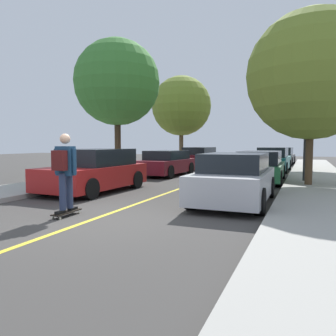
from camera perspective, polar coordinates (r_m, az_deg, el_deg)
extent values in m
plane|color=#3D3A38|center=(7.41, -12.73, -8.67)|extent=(80.00, 80.00, 0.00)
cube|color=gold|center=(10.85, -0.31, -4.44)|extent=(0.12, 39.20, 0.01)
cube|color=maroon|center=(11.46, -12.77, -1.39)|extent=(1.98, 4.15, 0.71)
cube|color=black|center=(11.60, -12.15, 1.86)|extent=(1.72, 2.48, 0.57)
cylinder|color=black|center=(9.89, -13.38, -3.55)|extent=(0.24, 0.65, 0.64)
cylinder|color=black|center=(11.05, -20.65, -2.90)|extent=(0.24, 0.65, 0.64)
cylinder|color=black|center=(12.12, -5.56, -2.03)|extent=(0.24, 0.65, 0.64)
cylinder|color=black|center=(13.09, -12.28, -1.64)|extent=(0.24, 0.65, 0.64)
cube|color=maroon|center=(16.88, -0.40, 0.39)|extent=(1.95, 4.12, 0.65)
cube|color=black|center=(17.00, -0.17, 2.29)|extent=(1.67, 2.55, 0.46)
cylinder|color=black|center=(15.35, 0.28, -0.69)|extent=(0.24, 0.65, 0.64)
cylinder|color=black|center=(16.12, -5.11, -0.47)|extent=(0.24, 0.65, 0.64)
cylinder|color=black|center=(17.78, 3.87, -0.02)|extent=(0.24, 0.65, 0.64)
cylinder|color=black|center=(18.45, -0.97, 0.14)|extent=(0.24, 0.65, 0.64)
cube|color=maroon|center=(22.15, 5.36, 1.42)|extent=(1.84, 4.35, 0.75)
cube|color=black|center=(22.28, 5.51, 3.01)|extent=(1.60, 2.73, 0.48)
cylinder|color=black|center=(20.52, 6.23, 0.54)|extent=(0.23, 0.64, 0.64)
cylinder|color=black|center=(21.07, 1.97, 0.66)|extent=(0.23, 0.64, 0.64)
cylinder|color=black|center=(23.31, 8.42, 0.96)|extent=(0.23, 0.64, 0.64)
cylinder|color=black|center=(23.80, 4.60, 1.06)|extent=(0.23, 0.64, 0.64)
cube|color=#B7B7BC|center=(9.22, 11.55, -2.73)|extent=(1.84, 4.08, 0.71)
cube|color=black|center=(9.18, 11.61, 1.00)|extent=(1.60, 2.39, 0.49)
cylinder|color=black|center=(10.71, 8.46, -2.89)|extent=(0.23, 0.64, 0.64)
cylinder|color=black|center=(10.45, 17.37, -3.21)|extent=(0.23, 0.64, 0.64)
cylinder|color=black|center=(8.18, 4.04, -5.07)|extent=(0.23, 0.64, 0.64)
cylinder|color=black|center=(7.83, 15.75, -5.63)|extent=(0.23, 0.64, 0.64)
cube|color=#1E5B33|center=(14.74, 15.85, -0.41)|extent=(1.91, 4.52, 0.61)
cube|color=black|center=(14.46, 15.80, 1.79)|extent=(1.66, 2.97, 0.54)
cylinder|color=black|center=(16.38, 13.44, -0.49)|extent=(0.24, 0.65, 0.64)
cylinder|color=black|center=(16.23, 19.34, -0.66)|extent=(0.24, 0.65, 0.64)
cylinder|color=black|center=(13.35, 11.57, -1.52)|extent=(0.24, 0.65, 0.64)
cylinder|color=black|center=(13.17, 18.82, -1.74)|extent=(0.24, 0.65, 0.64)
cube|color=#196066|center=(20.63, 17.88, 0.93)|extent=(1.81, 4.50, 0.68)
cube|color=black|center=(20.43, 17.87, 2.65)|extent=(1.57, 2.58, 0.57)
cylinder|color=black|center=(22.26, 16.24, 0.68)|extent=(0.23, 0.64, 0.64)
cylinder|color=black|center=(22.10, 20.37, 0.56)|extent=(0.23, 0.64, 0.64)
cylinder|color=black|center=(19.22, 15.00, 0.17)|extent=(0.23, 0.64, 0.64)
cylinder|color=black|center=(19.04, 19.78, 0.02)|extent=(0.23, 0.64, 0.64)
cube|color=#38383D|center=(27.46, 19.14, 1.61)|extent=(1.95, 4.08, 0.62)
cube|color=black|center=(27.21, 19.12, 2.83)|extent=(1.68, 2.55, 0.56)
cylinder|color=black|center=(28.86, 17.72, 1.43)|extent=(0.24, 0.65, 0.64)
cylinder|color=black|center=(28.70, 21.08, 1.33)|extent=(0.24, 0.65, 0.64)
cylinder|color=black|center=(26.26, 17.01, 1.18)|extent=(0.24, 0.65, 0.64)
cylinder|color=black|center=(26.09, 20.70, 1.08)|extent=(0.24, 0.65, 0.64)
cylinder|color=#3D2D1E|center=(16.33, -8.75, 4.36)|extent=(0.31, 0.31, 3.10)
sphere|color=#3D7F33|center=(16.60, -8.87, 14.53)|extent=(4.16, 4.16, 4.16)
cylinder|color=brown|center=(24.35, 2.32, 4.49)|extent=(0.31, 0.31, 3.21)
sphere|color=olive|center=(24.51, 2.33, 10.76)|extent=(4.36, 4.36, 4.36)
cylinder|color=#4C3823|center=(13.06, 23.43, 3.51)|extent=(0.27, 0.27, 2.82)
sphere|color=olive|center=(13.29, 23.76, 14.58)|extent=(4.64, 4.64, 4.64)
cylinder|color=#3D2D1E|center=(21.03, 23.28, 4.69)|extent=(0.28, 0.28, 3.57)
sphere|color=olive|center=(21.33, 23.54, 13.57)|extent=(4.78, 4.78, 4.78)
cylinder|color=#B2140F|center=(15.30, -9.43, -0.41)|extent=(0.20, 0.20, 0.55)
sphere|color=#B2140F|center=(15.27, -9.45, 0.85)|extent=(0.18, 0.18, 0.18)
cylinder|color=#38383D|center=(14.41, 22.92, 8.21)|extent=(0.12, 0.12, 5.16)
cube|color=#EAE5C6|center=(14.85, 23.23, 18.65)|extent=(0.36, 0.24, 0.20)
cube|color=black|center=(7.84, -17.26, -7.36)|extent=(0.25, 0.85, 0.02)
cylinder|color=beige|center=(8.17, -16.30, -7.32)|extent=(0.03, 0.06, 0.06)
cylinder|color=beige|center=(8.06, -15.21, -7.46)|extent=(0.03, 0.06, 0.06)
cylinder|color=beige|center=(7.65, -19.41, -8.18)|extent=(0.03, 0.06, 0.06)
cylinder|color=beige|center=(7.53, -18.30, -8.34)|extent=(0.03, 0.06, 0.06)
cube|color=#99999E|center=(8.11, -15.76, -7.11)|extent=(0.10, 0.04, 0.02)
cube|color=#99999E|center=(7.58, -18.86, -7.96)|extent=(0.10, 0.04, 0.02)
cube|color=black|center=(8.00, -16.29, -6.79)|extent=(0.11, 0.26, 0.06)
cube|color=black|center=(7.66, -18.30, -7.32)|extent=(0.11, 0.26, 0.06)
cylinder|color=#283351|center=(7.85, -16.80, -3.74)|extent=(0.15, 0.15, 0.83)
cylinder|color=#283351|center=(7.66, -17.91, -3.95)|extent=(0.15, 0.15, 0.83)
cube|color=navy|center=(7.69, -17.46, 1.19)|extent=(0.41, 0.23, 0.66)
sphere|color=tan|center=(7.68, -17.54, 4.88)|extent=(0.23, 0.23, 0.23)
cylinder|color=navy|center=(7.85, -18.86, 1.14)|extent=(0.09, 0.09, 0.58)
cylinder|color=navy|center=(7.54, -16.00, 1.09)|extent=(0.09, 0.09, 0.58)
cube|color=#4C1414|center=(7.53, -18.40, 1.27)|extent=(0.31, 0.19, 0.44)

